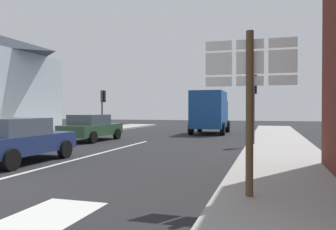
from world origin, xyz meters
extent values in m
plane|color=#232326|center=(0.00, 10.00, 0.00)|extent=(80.00, 80.00, 0.00)
cube|color=#9E9B96|center=(6.95, 8.00, 0.07)|extent=(2.98, 44.00, 0.14)
cube|color=silver|center=(0.00, 6.00, 0.01)|extent=(0.16, 12.00, 0.01)
cube|color=silver|center=(3.00, -1.00, 0.01)|extent=(1.20, 2.20, 0.01)
cube|color=silver|center=(-12.77, 17.79, 0.35)|extent=(4.79, 1.20, 0.70)
cube|color=navy|center=(-1.46, 3.73, 0.62)|extent=(1.75, 4.20, 0.60)
cube|color=#47515B|center=(-1.46, 3.48, 1.19)|extent=(1.55, 2.10, 0.55)
cylinder|color=black|center=(-2.34, 5.08, 0.32)|extent=(0.22, 0.64, 0.64)
cylinder|color=black|center=(-0.59, 5.08, 0.32)|extent=(0.22, 0.64, 0.64)
cylinder|color=black|center=(-0.59, 2.38, 0.32)|extent=(0.22, 0.64, 0.64)
cube|color=#2D5133|center=(-3.08, 11.53, 0.62)|extent=(1.93, 4.27, 0.60)
cube|color=#47515B|center=(-3.10, 11.28, 1.19)|extent=(1.64, 2.17, 0.55)
cylinder|color=black|center=(-3.90, 12.92, 0.32)|extent=(0.25, 0.65, 0.64)
cylinder|color=black|center=(-2.15, 12.84, 0.32)|extent=(0.25, 0.65, 0.64)
cylinder|color=black|center=(-4.02, 10.22, 0.32)|extent=(0.25, 0.65, 0.64)
cylinder|color=black|center=(-2.27, 10.15, 0.32)|extent=(0.25, 0.65, 0.64)
cube|color=#19478C|center=(2.34, 18.54, 1.75)|extent=(2.26, 3.73, 2.60)
cube|color=#19478C|center=(2.30, 21.04, 1.45)|extent=(2.11, 1.33, 2.00)
cube|color=#47515B|center=(2.30, 21.09, 2.25)|extent=(1.76, 0.13, 0.70)
cylinder|color=black|center=(1.20, 20.98, 0.45)|extent=(0.29, 0.90, 0.90)
cylinder|color=black|center=(3.40, 21.01, 0.45)|extent=(0.29, 0.90, 0.90)
cylinder|color=black|center=(1.26, 17.58, 0.45)|extent=(0.29, 0.90, 0.90)
cylinder|color=black|center=(3.46, 17.61, 0.45)|extent=(0.29, 0.90, 0.90)
cylinder|color=brown|center=(6.11, 0.84, 1.60)|extent=(0.14, 0.14, 3.20)
cube|color=white|center=(5.53, 0.89, 2.96)|extent=(0.50, 0.03, 0.18)
cube|color=black|center=(5.53, 0.91, 2.96)|extent=(0.43, 0.01, 0.13)
cube|color=white|center=(5.53, 0.89, 2.62)|extent=(0.50, 0.03, 0.42)
cube|color=black|center=(5.53, 0.91, 2.62)|extent=(0.43, 0.01, 0.32)
cube|color=white|center=(5.53, 0.89, 2.28)|extent=(0.50, 0.03, 0.18)
cube|color=black|center=(5.53, 0.91, 2.28)|extent=(0.43, 0.01, 0.13)
cube|color=white|center=(6.11, 0.89, 2.96)|extent=(0.50, 0.03, 0.18)
cube|color=black|center=(6.11, 0.91, 2.96)|extent=(0.43, 0.01, 0.13)
cube|color=white|center=(6.11, 0.89, 2.62)|extent=(0.50, 0.03, 0.42)
cube|color=black|center=(6.11, 0.91, 2.62)|extent=(0.43, 0.01, 0.32)
cube|color=white|center=(6.11, 0.89, 2.28)|extent=(0.50, 0.03, 0.18)
cube|color=black|center=(6.11, 0.91, 2.28)|extent=(0.43, 0.01, 0.13)
cube|color=white|center=(6.69, 0.89, 2.96)|extent=(0.50, 0.03, 0.18)
cube|color=black|center=(6.69, 0.91, 2.96)|extent=(0.43, 0.01, 0.13)
cube|color=white|center=(6.69, 0.89, 2.62)|extent=(0.50, 0.03, 0.42)
cube|color=black|center=(6.69, 0.91, 2.62)|extent=(0.43, 0.01, 0.32)
cube|color=white|center=(6.69, 0.89, 2.28)|extent=(0.50, 0.03, 0.18)
cube|color=black|center=(6.69, 0.91, 2.28)|extent=(0.43, 0.01, 0.13)
cylinder|color=#47474C|center=(5.76, 10.87, 1.70)|extent=(0.12, 0.12, 3.40)
cube|color=black|center=(5.76, 11.07, 2.95)|extent=(0.30, 0.28, 0.90)
sphere|color=red|center=(5.76, 11.21, 3.22)|extent=(0.18, 0.18, 0.18)
sphere|color=#3C2303|center=(5.76, 11.21, 2.94)|extent=(0.18, 0.18, 0.18)
sphere|color=black|center=(5.76, 11.21, 2.66)|extent=(0.18, 0.18, 0.18)
cylinder|color=#47474C|center=(-5.76, 17.91, 1.61)|extent=(0.12, 0.12, 3.22)
cube|color=black|center=(-5.76, 18.11, 2.77)|extent=(0.30, 0.28, 0.90)
sphere|color=red|center=(-5.76, 18.25, 3.04)|extent=(0.18, 0.18, 0.18)
sphere|color=#3C2303|center=(-5.76, 18.25, 2.76)|extent=(0.18, 0.18, 0.18)
sphere|color=black|center=(-5.76, 18.25, 2.48)|extent=(0.18, 0.18, 0.18)
camera|label=1|loc=(6.45, -5.64, 1.74)|focal=36.57mm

